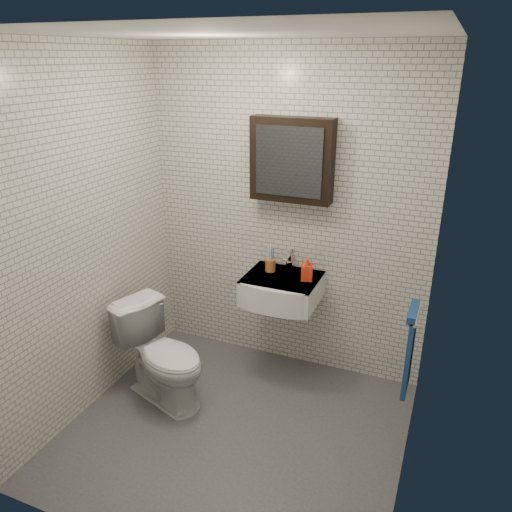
{
  "coord_description": "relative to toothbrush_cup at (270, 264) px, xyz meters",
  "views": [
    {
      "loc": [
        1.18,
        -2.45,
        2.4
      ],
      "look_at": [
        -0.03,
        0.45,
        1.13
      ],
      "focal_mm": 35.0,
      "sensor_mm": 36.0,
      "label": 1
    }
  ],
  "objects": [
    {
      "name": "soap_bottle",
      "position": [
        0.31,
        -0.05,
        0.04
      ],
      "size": [
        0.1,
        0.1,
        0.18
      ],
      "primitive_type": "imported",
      "rotation": [
        0.0,
        0.0,
        0.28
      ],
      "color": "orange",
      "rests_on": "washbasin"
    },
    {
      "name": "mirror_cabinet",
      "position": [
        0.12,
        0.09,
        0.8
      ],
      "size": [
        0.6,
        0.15,
        0.6
      ],
      "color": "black",
      "rests_on": "room_shell"
    },
    {
      "name": "towel_rail",
      "position": [
        1.11,
        -0.49,
        -0.18
      ],
      "size": [
        0.09,
        0.3,
        0.58
      ],
      "color": "silver",
      "rests_on": "room_shell"
    },
    {
      "name": "room_shell",
      "position": [
        0.07,
        -0.84,
        0.56
      ],
      "size": [
        2.22,
        2.02,
        2.51
      ],
      "color": "silver",
      "rests_on": "ground"
    },
    {
      "name": "toilet",
      "position": [
        -0.56,
        -0.7,
        -0.54
      ],
      "size": [
        0.82,
        0.63,
        0.74
      ],
      "primitive_type": "imported",
      "rotation": [
        0.0,
        0.0,
        1.23
      ],
      "color": "white",
      "rests_on": "ground"
    },
    {
      "name": "ground",
      "position": [
        0.07,
        -0.84,
        -0.9
      ],
      "size": [
        2.2,
        2.0,
        0.01
      ],
      "primitive_type": "cube",
      "color": "#494B50",
      "rests_on": "ground"
    },
    {
      "name": "toothbrush_cup",
      "position": [
        0.0,
        0.0,
        0.0
      ],
      "size": [
        0.09,
        0.09,
        0.22
      ],
      "rotation": [
        0.0,
        0.0,
        0.18
      ],
      "color": "#AD5D2B",
      "rests_on": "washbasin"
    },
    {
      "name": "faucet",
      "position": [
        0.12,
        0.09,
        0.01
      ],
      "size": [
        0.06,
        0.2,
        0.15
      ],
      "color": "silver",
      "rests_on": "washbasin"
    },
    {
      "name": "washbasin",
      "position": [
        0.12,
        -0.1,
        -0.15
      ],
      "size": [
        0.55,
        0.5,
        0.2
      ],
      "color": "white",
      "rests_on": "room_shell"
    }
  ]
}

